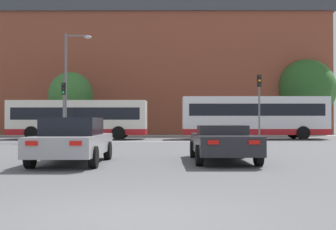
{
  "coord_description": "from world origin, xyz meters",
  "views": [
    {
      "loc": [
        0.59,
        -5.87,
        1.34
      ],
      "look_at": [
        0.39,
        27.98,
        1.87
      ],
      "focal_mm": 45.0,
      "sensor_mm": 36.0,
      "label": 1
    }
  ],
  "objects_px": {
    "bus_crossing_lead": "(254,116)",
    "pedestrian_waiting": "(124,125)",
    "car_saloon_left": "(73,140)",
    "car_roadster_right": "(222,142)",
    "traffic_light_near_left": "(64,102)",
    "traffic_light_near_right": "(259,97)",
    "street_lamp_junction": "(70,76)",
    "bus_crossing_trailing": "(79,119)"
  },
  "relations": [
    {
      "from": "car_roadster_right",
      "to": "street_lamp_junction",
      "type": "height_order",
      "value": "street_lamp_junction"
    },
    {
      "from": "bus_crossing_lead",
      "to": "street_lamp_junction",
      "type": "bearing_deg",
      "value": 102.76
    },
    {
      "from": "traffic_light_near_left",
      "to": "traffic_light_near_right",
      "type": "xyz_separation_m",
      "value": [
        13.18,
        0.1,
        0.33
      ]
    },
    {
      "from": "car_roadster_right",
      "to": "traffic_light_near_left",
      "type": "distance_m",
      "value": 16.75
    },
    {
      "from": "car_saloon_left",
      "to": "traffic_light_near_right",
      "type": "height_order",
      "value": "traffic_light_near_right"
    },
    {
      "from": "car_saloon_left",
      "to": "bus_crossing_lead",
      "type": "bearing_deg",
      "value": 63.09
    },
    {
      "from": "car_roadster_right",
      "to": "bus_crossing_trailing",
      "type": "bearing_deg",
      "value": 115.64
    },
    {
      "from": "street_lamp_junction",
      "to": "traffic_light_near_right",
      "type": "bearing_deg",
      "value": -4.57
    },
    {
      "from": "car_saloon_left",
      "to": "bus_crossing_trailing",
      "type": "relative_size",
      "value": 0.44
    },
    {
      "from": "traffic_light_near_left",
      "to": "car_roadster_right",
      "type": "bearing_deg",
      "value": -57.41
    },
    {
      "from": "bus_crossing_trailing",
      "to": "car_roadster_right",
      "type": "bearing_deg",
      "value": -153.81
    },
    {
      "from": "street_lamp_junction",
      "to": "car_roadster_right",
      "type": "bearing_deg",
      "value": -59.82
    },
    {
      "from": "traffic_light_near_left",
      "to": "bus_crossing_trailing",
      "type": "bearing_deg",
      "value": 87.57
    },
    {
      "from": "car_saloon_left",
      "to": "traffic_light_near_left",
      "type": "relative_size",
      "value": 1.15
    },
    {
      "from": "car_saloon_left",
      "to": "traffic_light_near_right",
      "type": "bearing_deg",
      "value": 58.32
    },
    {
      "from": "car_roadster_right",
      "to": "bus_crossing_trailing",
      "type": "relative_size",
      "value": 0.46
    },
    {
      "from": "traffic_light_near_left",
      "to": "pedestrian_waiting",
      "type": "xyz_separation_m",
      "value": [
        2.74,
        12.18,
        -1.66
      ]
    },
    {
      "from": "bus_crossing_trailing",
      "to": "traffic_light_near_right",
      "type": "height_order",
      "value": "traffic_light_near_right"
    },
    {
      "from": "bus_crossing_trailing",
      "to": "pedestrian_waiting",
      "type": "xyz_separation_m",
      "value": [
        2.58,
        8.31,
        -0.56
      ]
    },
    {
      "from": "bus_crossing_trailing",
      "to": "traffic_light_near_right",
      "type": "bearing_deg",
      "value": -106.13
    },
    {
      "from": "car_saloon_left",
      "to": "car_roadster_right",
      "type": "xyz_separation_m",
      "value": [
        4.88,
        0.76,
        -0.1
      ]
    },
    {
      "from": "car_saloon_left",
      "to": "traffic_light_near_right",
      "type": "relative_size",
      "value": 1.01
    },
    {
      "from": "car_roadster_right",
      "to": "bus_crossing_lead",
      "type": "bearing_deg",
      "value": 75.07
    },
    {
      "from": "bus_crossing_lead",
      "to": "bus_crossing_trailing",
      "type": "xyz_separation_m",
      "value": [
        -13.45,
        -0.33,
        -0.16
      ]
    },
    {
      "from": "car_roadster_right",
      "to": "traffic_light_near_left",
      "type": "bearing_deg",
      "value": 122.04
    },
    {
      "from": "bus_crossing_trailing",
      "to": "pedestrian_waiting",
      "type": "relative_size",
      "value": 6.03
    },
    {
      "from": "car_saloon_left",
      "to": "car_roadster_right",
      "type": "distance_m",
      "value": 4.94
    },
    {
      "from": "bus_crossing_lead",
      "to": "street_lamp_junction",
      "type": "xyz_separation_m",
      "value": [
        -13.47,
        -3.05,
        2.81
      ]
    },
    {
      "from": "pedestrian_waiting",
      "to": "bus_crossing_lead",
      "type": "bearing_deg",
      "value": 76.88
    },
    {
      "from": "bus_crossing_lead",
      "to": "pedestrian_waiting",
      "type": "xyz_separation_m",
      "value": [
        -10.88,
        7.99,
        -0.72
      ]
    },
    {
      "from": "bus_crossing_lead",
      "to": "traffic_light_near_right",
      "type": "bearing_deg",
      "value": 173.94
    },
    {
      "from": "bus_crossing_lead",
      "to": "bus_crossing_trailing",
      "type": "height_order",
      "value": "bus_crossing_lead"
    },
    {
      "from": "bus_crossing_lead",
      "to": "street_lamp_junction",
      "type": "height_order",
      "value": "street_lamp_junction"
    },
    {
      "from": "traffic_light_near_right",
      "to": "pedestrian_waiting",
      "type": "bearing_deg",
      "value": 130.85
    },
    {
      "from": "car_saloon_left",
      "to": "traffic_light_near_left",
      "type": "bearing_deg",
      "value": 105.23
    },
    {
      "from": "bus_crossing_lead",
      "to": "pedestrian_waiting",
      "type": "bearing_deg",
      "value": 53.71
    },
    {
      "from": "street_lamp_junction",
      "to": "pedestrian_waiting",
      "type": "bearing_deg",
      "value": 76.78
    },
    {
      "from": "traffic_light_near_right",
      "to": "car_saloon_left",
      "type": "bearing_deg",
      "value": -121.5
    },
    {
      "from": "car_saloon_left",
      "to": "pedestrian_waiting",
      "type": "xyz_separation_m",
      "value": [
        -1.33,
        26.95,
        0.27
      ]
    },
    {
      "from": "car_roadster_right",
      "to": "bus_crossing_lead",
      "type": "distance_m",
      "value": 18.81
    },
    {
      "from": "traffic_light_near_left",
      "to": "traffic_light_near_right",
      "type": "height_order",
      "value": "traffic_light_near_right"
    },
    {
      "from": "car_roadster_right",
      "to": "pedestrian_waiting",
      "type": "bearing_deg",
      "value": 102.8
    }
  ]
}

